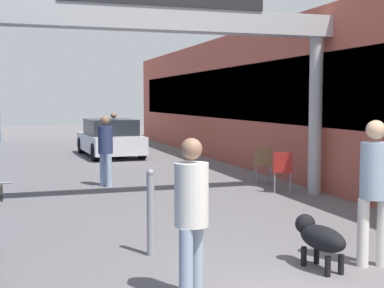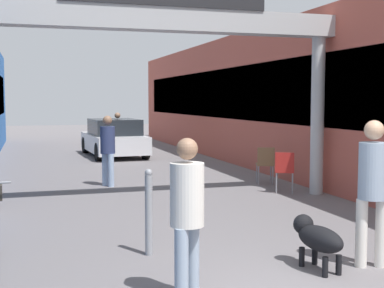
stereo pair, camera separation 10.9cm
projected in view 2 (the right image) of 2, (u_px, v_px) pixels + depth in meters
name	position (u px, v px, depth m)	size (l,w,h in m)	color
storefront_right	(287.00, 100.00, 16.40)	(3.00, 26.00, 4.03)	#B25142
arcade_sign_gateway	(164.00, 40.00, 10.20)	(7.40, 0.47, 4.40)	#B2B2B2
pedestrian_with_dog	(373.00, 183.00, 6.37)	(0.42, 0.42, 1.77)	silver
pedestrian_companion	(187.00, 209.00, 5.28)	(0.48, 0.48, 1.64)	#8C9EB2
pedestrian_carrying_crate	(108.00, 146.00, 12.40)	(0.46, 0.46, 1.65)	#A5BFE0
pedestrian_elderly_walking	(118.00, 132.00, 18.89)	(0.37, 0.39, 1.57)	#99332D
dog_on_leash	(317.00, 237.00, 6.33)	(0.42, 0.85, 0.61)	black
bollard_post_metal	(149.00, 212.00, 6.89)	(0.10, 0.10, 1.13)	gray
cafe_chair_red_nearer	(285.00, 168.00, 11.50)	(0.54, 0.54, 0.89)	gray
cafe_chair_wood_farther	(265.00, 162.00, 12.71)	(0.50, 0.50, 0.89)	gray
parked_car_white	(114.00, 138.00, 19.14)	(1.96, 4.08, 1.33)	silver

